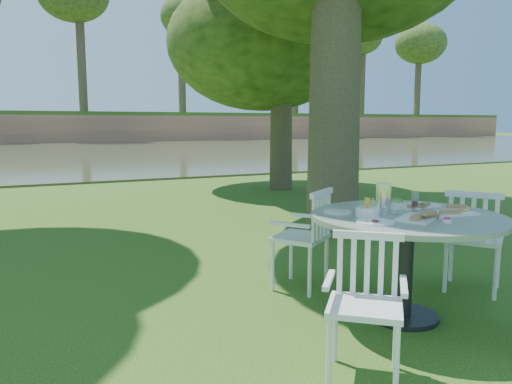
% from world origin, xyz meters
% --- Properties ---
extents(ground, '(140.00, 140.00, 0.00)m').
position_xyz_m(ground, '(0.00, 0.00, 0.00)').
color(ground, '#1D3F0D').
rests_on(ground, ground).
extents(table, '(1.53, 1.53, 0.86)m').
position_xyz_m(table, '(0.48, -1.57, 0.71)').
color(table, black).
rests_on(table, ground).
extents(chair_ne, '(0.66, 0.66, 0.97)m').
position_xyz_m(chair_ne, '(1.47, -1.37, 0.57)').
color(chair_ne, white).
rests_on(chair_ne, ground).
extents(chair_nw, '(0.66, 0.65, 0.96)m').
position_xyz_m(chair_nw, '(0.17, -0.61, 0.56)').
color(chair_nw, white).
rests_on(chair_nw, ground).
extents(chair_sw, '(0.61, 0.61, 0.89)m').
position_xyz_m(chair_sw, '(-0.36, -2.12, 0.52)').
color(chair_sw, white).
rests_on(chair_sw, ground).
extents(tableware, '(1.12, 0.84, 0.24)m').
position_xyz_m(tableware, '(0.43, -1.49, 0.91)').
color(tableware, white).
rests_on(tableware, table).
extents(river, '(100.00, 28.00, 0.12)m').
position_xyz_m(river, '(0.00, 23.00, 0.00)').
color(river, '#3A3D24').
rests_on(river, ground).
extents(far_bank, '(100.00, 18.00, 15.20)m').
position_xyz_m(far_bank, '(0.28, 41.12, 7.25)').
color(far_bank, '#995F47').
rests_on(far_bank, ground).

